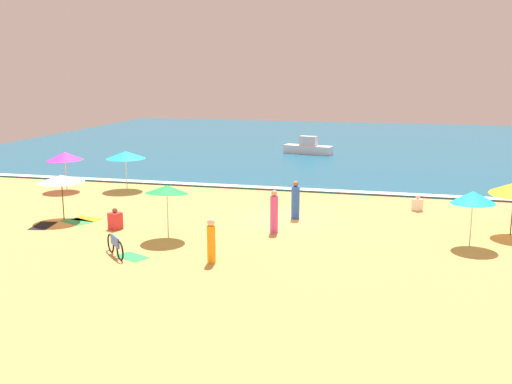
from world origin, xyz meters
TOP-DOWN VIEW (x-y plane):
  - ground_plane at (0.00, 0.00)m, footprint 60.00×60.00m
  - ocean_water at (0.00, 28.00)m, footprint 60.00×44.00m
  - wave_breaker_foam at (0.00, 6.30)m, footprint 57.00×0.70m
  - beach_umbrella_0 at (-9.61, -2.72)m, footprint 2.85×2.85m
  - beach_umbrella_1 at (-9.89, 4.24)m, footprint 2.54×2.54m
  - beach_umbrella_3 at (-3.84, -4.41)m, footprint 2.05×2.06m
  - beach_umbrella_4 at (-13.10, 3.24)m, footprint 2.18×2.17m
  - beach_umbrella_5 at (7.83, -2.68)m, footprint 2.15×2.14m
  - parked_bicycle at (-4.84, -7.01)m, footprint 1.32×1.34m
  - beachgoer_0 at (0.55, 0.00)m, footprint 0.46×0.46m
  - beachgoer_1 at (5.98, 2.97)m, footprint 0.56×0.56m
  - beachgoer_2 at (0.11, -2.53)m, footprint 0.37×0.37m
  - beachgoer_4 at (-6.57, -3.62)m, footprint 0.61×0.61m
  - beachgoer_5 at (-1.18, -6.93)m, footprint 0.30×0.30m
  - beach_towel_0 at (-8.63, -2.40)m, footprint 1.30×0.90m
  - beach_towel_1 at (-8.84, -2.92)m, footprint 1.63×1.34m
  - beach_towel_2 at (-9.89, -3.93)m, footprint 1.02×1.54m
  - beach_towel_3 at (-4.20, -7.00)m, footprint 1.40×1.16m
  - small_boat_0 at (-2.16, 20.56)m, footprint 4.02×1.80m

SIDE VIEW (x-z plane):
  - ground_plane at x=0.00m, z-range 0.00..0.00m
  - beach_towel_2 at x=-9.89m, z-range 0.00..0.01m
  - beach_towel_0 at x=-8.63m, z-range 0.00..0.01m
  - beach_towel_1 at x=-8.84m, z-range 0.00..0.01m
  - beach_towel_3 at x=-4.20m, z-range 0.00..0.01m
  - ocean_water at x=0.00m, z-range 0.00..0.10m
  - wave_breaker_foam at x=0.00m, z-range 0.10..0.11m
  - beachgoer_1 at x=5.98m, z-range -0.06..0.71m
  - parked_bicycle at x=-4.84m, z-range 0.00..0.76m
  - beachgoer_4 at x=-6.57m, z-range -0.08..0.85m
  - small_boat_0 at x=-2.16m, z-range -0.14..1.26m
  - beachgoer_5 at x=-1.18m, z-range -0.01..1.60m
  - beachgoer_0 at x=0.55m, z-range -0.06..1.70m
  - beachgoer_2 at x=0.11m, z-range -0.04..1.77m
  - beach_umbrella_0 at x=-9.61m, z-range 0.86..2.92m
  - beach_umbrella_4 at x=-13.10m, z-range 0.84..3.04m
  - beach_umbrella_5 at x=7.83m, z-range 0.84..3.05m
  - beach_umbrella_1 at x=-9.89m, z-range 0.89..3.09m
  - beach_umbrella_3 at x=-3.84m, z-range 0.89..3.14m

